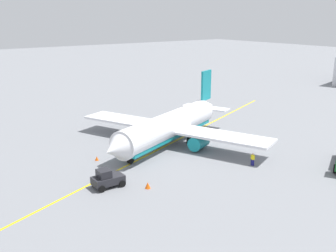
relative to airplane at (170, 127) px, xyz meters
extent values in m
plane|color=slate|center=(0.42, 0.17, -2.81)|extent=(400.00, 400.00, 0.00)
cylinder|color=white|center=(0.42, 0.17, 0.19)|extent=(22.78, 12.23, 3.99)
cube|color=teal|center=(0.42, 0.17, -0.91)|extent=(21.33, 11.09, 1.12)
cone|color=white|center=(12.25, 4.90, 0.19)|extent=(4.38, 4.74, 3.83)
cone|color=white|center=(-12.01, -4.81, 0.59)|extent=(5.40, 4.81, 3.39)
cube|color=teal|center=(-11.41, -4.57, 4.58)|extent=(3.10, 1.52, 5.20)
cube|color=white|center=(-11.41, -4.57, 0.59)|extent=(5.35, 8.69, 0.24)
cube|color=white|center=(-0.51, -0.20, -0.31)|extent=(16.27, 31.29, 0.36)
cylinder|color=teal|center=(-1.70, 4.92, -1.56)|extent=(3.75, 3.14, 2.10)
cylinder|color=teal|center=(2.16, -4.73, -1.56)|extent=(3.75, 3.14, 2.10)
cylinder|color=#4C4C51|center=(9.29, 3.72, -1.63)|extent=(0.24, 0.24, 1.25)
cylinder|color=black|center=(9.29, 3.72, -2.26)|extent=(1.17, 0.78, 1.10)
cylinder|color=#4C4C51|center=(-2.41, 1.84, -1.63)|extent=(0.24, 0.24, 1.25)
cylinder|color=black|center=(-2.41, 1.84, -2.26)|extent=(1.17, 0.78, 1.10)
cylinder|color=#4C4C51|center=(-0.47, -2.99, -1.63)|extent=(0.24, 0.24, 1.25)
cylinder|color=black|center=(-0.47, -2.99, -2.26)|extent=(1.17, 0.78, 1.10)
cylinder|color=black|center=(-9.84, 21.83, -2.26)|extent=(1.14, 0.81, 1.10)
cube|color=#232328|center=(15.25, 8.53, -1.96)|extent=(3.67, 2.12, 0.90)
cube|color=black|center=(15.75, 8.52, -1.06)|extent=(1.45, 1.65, 0.90)
cylinder|color=black|center=(13.92, 7.58, -2.41)|extent=(0.81, 0.33, 0.80)
cylinder|color=black|center=(13.99, 9.58, -2.41)|extent=(0.81, 0.33, 0.80)
cylinder|color=black|center=(16.52, 7.49, -2.41)|extent=(0.81, 0.33, 0.80)
cylinder|color=black|center=(16.59, 9.49, -2.41)|extent=(0.81, 0.33, 0.80)
cube|color=navy|center=(-3.43, 13.84, -2.38)|extent=(0.48, 0.54, 0.85)
cube|color=yellow|center=(-3.43, 13.84, -1.66)|extent=(0.55, 0.62, 0.60)
sphere|color=tan|center=(-3.43, 13.84, -1.22)|extent=(0.24, 0.24, 0.24)
cone|color=#F2590F|center=(12.37, -0.16, -2.52)|extent=(0.52, 0.52, 0.58)
cone|color=#F2590F|center=(11.82, 11.67, -2.44)|extent=(0.67, 0.67, 0.74)
cube|color=yellow|center=(0.42, 0.17, -2.80)|extent=(72.21, 29.15, 0.01)
camera|label=1|loc=(35.12, 47.11, 16.48)|focal=42.64mm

